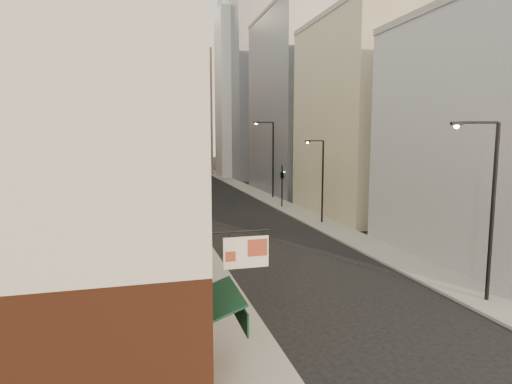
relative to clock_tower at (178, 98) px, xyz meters
name	(u,v)px	position (x,y,z in m)	size (l,w,h in m)	color
sidewalk_left	(165,192)	(-5.50, -37.00, -17.56)	(3.00, 140.00, 0.15)	gray
sidewalk_right	(247,189)	(7.50, -37.00, -17.56)	(3.00, 140.00, 0.15)	gray
near_building_left	(116,184)	(-9.99, -83.00, -11.61)	(8.30, 23.04, 12.30)	#532818
left_bldg_beige	(113,139)	(-11.00, -66.00, -9.63)	(8.00, 12.00, 16.00)	#B3A98B
left_bldg_grey	(121,122)	(-11.00, -50.00, -7.63)	(8.00, 16.00, 20.00)	gray
left_bldg_tan	(126,136)	(-11.00, -32.00, -9.13)	(8.00, 18.00, 17.00)	#99755A
left_bldg_wingrid	(128,119)	(-11.00, -12.00, -5.63)	(8.00, 20.00, 24.00)	gray
right_bldg_grey	(490,139)	(13.00, -80.00, -9.63)	(8.00, 16.00, 16.00)	gray
right_bldg_beige	(356,120)	(13.00, -62.00, -7.63)	(8.00, 16.00, 20.00)	#B3A98B
right_bldg_wingrid	(291,105)	(13.00, -42.00, -4.63)	(8.00, 20.00, 26.00)	gray
highrise	(274,55)	(19.00, -14.00, 8.02)	(21.00, 23.00, 51.20)	gray
clock_tower	(178,98)	(0.00, 0.00, 0.00)	(14.00, 14.00, 44.90)	#99755A
white_tower	(237,88)	(11.00, -14.00, 0.97)	(8.00, 8.00, 41.50)	silver
streetlamp_near	(488,201)	(7.17, -86.27, -12.57)	(2.27, 0.81, 8.86)	black
streetlamp_mid	(321,177)	(7.42, -65.91, -13.11)	(2.05, 0.59, 7.92)	black
streetlamp_far	(271,155)	(8.09, -47.82, -11.74)	(2.69, 0.68, 10.31)	black
traffic_light_left	(164,173)	(-6.00, -47.03, -13.98)	(0.62, 0.58, 5.00)	black
traffic_light_right	(282,174)	(6.97, -55.86, -13.68)	(0.91, 0.91, 5.00)	black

